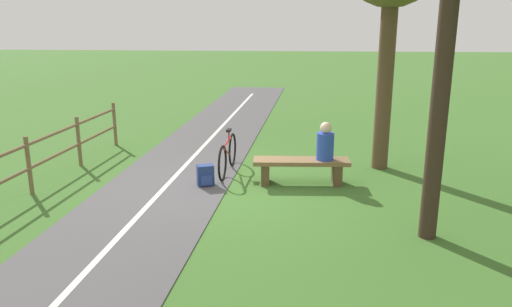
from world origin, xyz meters
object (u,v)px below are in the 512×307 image
Objects in this scene: bicycle at (228,155)px; person_seated at (325,143)px; backpack at (206,176)px; bench at (301,167)px.

person_seated is at bearing 77.53° from bicycle.
person_seated is 2.36m from backpack.
bench is at bearing 0.00° from person_seated.
bicycle is 0.95m from backpack.
bicycle is at bearing -24.23° from bench.
backpack is (1.82, 0.30, -0.13)m from bench.
person_seated is at bearing -171.77° from backpack.
bicycle reaches higher than bench.
person_seated reaches higher than backpack.
backpack is (2.26, 0.33, -0.60)m from person_seated.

